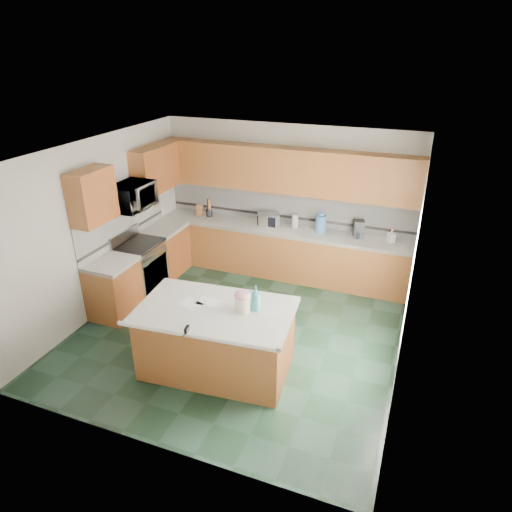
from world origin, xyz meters
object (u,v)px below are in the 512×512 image
at_px(treat_jar, 243,304).
at_px(knife_block, 200,210).
at_px(island_base, 217,341).
at_px(coffee_maker, 359,229).
at_px(soap_bottle_island, 256,298).
at_px(island_top, 215,311).
at_px(toaster_oven, 269,220).

distance_m(treat_jar, knife_block, 3.52).
xyz_separation_m(island_base, knife_block, (-1.72, 2.93, 0.60)).
bearing_deg(coffee_maker, knife_block, 165.67).
distance_m(treat_jar, soap_bottle_island, 0.18).
distance_m(island_base, treat_jar, 0.68).
xyz_separation_m(island_top, knife_block, (-1.72, 2.93, 0.14)).
relative_size(soap_bottle_island, toaster_oven, 0.86).
distance_m(island_top, soap_bottle_island, 0.54).
bearing_deg(soap_bottle_island, island_top, 175.11).
relative_size(island_top, knife_block, 8.78).
xyz_separation_m(treat_jar, soap_bottle_island, (0.14, 0.09, 0.07)).
height_order(treat_jar, toaster_oven, toaster_oven).
height_order(island_base, treat_jar, treat_jar).
bearing_deg(island_base, island_top, 0.00).
relative_size(island_top, coffee_maker, 6.58).
distance_m(island_top, knife_block, 3.40).
distance_m(island_base, toaster_oven, 3.01).
xyz_separation_m(island_top, coffee_maker, (1.28, 2.96, 0.18)).
bearing_deg(toaster_oven, island_base, -107.63).
relative_size(island_base, soap_bottle_island, 5.65).
xyz_separation_m(island_base, toaster_oven, (-0.33, 2.93, 0.60)).
bearing_deg(island_base, treat_jar, 6.59).
bearing_deg(toaster_oven, island_top, -107.63).
distance_m(island_top, toaster_oven, 2.95).
bearing_deg(treat_jar, soap_bottle_island, 33.18).
bearing_deg(coffee_maker, toaster_oven, 166.17).
bearing_deg(treat_jar, island_top, -168.50).
bearing_deg(soap_bottle_island, knife_block, 104.91).
height_order(treat_jar, soap_bottle_island, soap_bottle_island).
bearing_deg(soap_bottle_island, coffee_maker, 50.39).
relative_size(treat_jar, soap_bottle_island, 0.59).
height_order(treat_jar, knife_block, knife_block).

